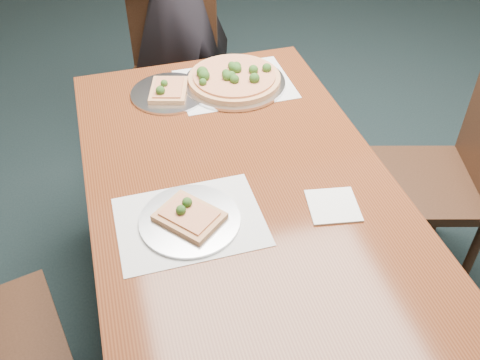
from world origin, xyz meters
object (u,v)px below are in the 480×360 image
object	(u,v)px
dining_table	(240,202)
chair_right	(450,171)
pizza_pan	(234,79)
diner	(178,3)
slice_plate_far	(169,92)
chair_far	(172,68)
slice_plate_near	(190,218)

from	to	relation	value
dining_table	chair_right	bearing A→B (deg)	5.92
chair_right	pizza_pan	world-z (taller)	chair_right
chair_right	diner	world-z (taller)	diner
chair_right	slice_plate_far	distance (m)	1.09
chair_far	chair_right	world-z (taller)	same
dining_table	diner	bearing A→B (deg)	87.42
dining_table	slice_plate_far	bearing A→B (deg)	102.69
diner	dining_table	bearing A→B (deg)	63.06
chair_far	slice_plate_far	size ratio (longest dim) A/B	3.25
chair_far	diner	distance (m)	0.30
pizza_pan	slice_plate_near	size ratio (longest dim) A/B	1.37
slice_plate_far	slice_plate_near	bearing A→B (deg)	-95.41
dining_table	pizza_pan	xyz separation A→B (m)	(0.13, 0.53, 0.12)
diner	slice_plate_near	world-z (taller)	diner
diner	slice_plate_far	bearing A→B (deg)	51.46
dining_table	chair_far	size ratio (longest dim) A/B	1.65
slice_plate_near	slice_plate_far	bearing A→B (deg)	84.59
dining_table	chair_far	xyz separation A→B (m)	(-0.01, 1.13, -0.14)
dining_table	chair_right	xyz separation A→B (m)	(0.84, 0.09, -0.14)
chair_far	pizza_pan	bearing A→B (deg)	-57.45
chair_far	slice_plate_near	distance (m)	1.29
dining_table	diner	xyz separation A→B (m)	(0.05, 1.22, 0.14)
chair_far	slice_plate_far	distance (m)	0.65
chair_right	diner	distance (m)	1.41
chair_right	slice_plate_far	world-z (taller)	chair_right
pizza_pan	dining_table	bearing A→B (deg)	-103.72
dining_table	chair_far	distance (m)	1.13
diner	slice_plate_near	distance (m)	1.37
chair_right	pizza_pan	distance (m)	0.88
dining_table	slice_plate_near	size ratio (longest dim) A/B	5.36
slice_plate_near	chair_far	bearing A→B (deg)	82.36
chair_far	diner	world-z (taller)	diner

